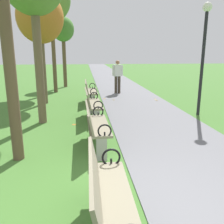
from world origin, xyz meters
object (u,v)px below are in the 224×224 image
at_px(park_bench_1, 108,196).
at_px(park_bench_2, 96,125).
at_px(park_bench_3, 92,104).
at_px(tree_4, 51,0).
at_px(tree_3, 40,18).
at_px(tree_5, 63,31).
at_px(lamp_post, 204,43).
at_px(pedestrian_walking, 118,75).
at_px(park_bench_4, 90,91).

height_order(park_bench_1, park_bench_2, same).
xyz_separation_m(park_bench_1, park_bench_3, (0.00, 4.91, 0.00)).
xyz_separation_m(park_bench_2, tree_4, (-1.71, 7.61, 3.94)).
bearing_deg(tree_3, park_bench_3, -55.02).
xyz_separation_m(park_bench_1, tree_5, (-1.36, 12.29, 2.71)).
relative_size(park_bench_3, lamp_post, 0.46).
bearing_deg(park_bench_3, lamp_post, 1.87).
bearing_deg(park_bench_2, park_bench_3, 90.00).
height_order(tree_4, pedestrian_walking, tree_4).
xyz_separation_m(park_bench_2, park_bench_4, (-0.00, 4.67, 0.00)).
xyz_separation_m(park_bench_1, tree_4, (-1.71, 10.30, 3.94)).
bearing_deg(pedestrian_walking, park_bench_2, -101.68).
relative_size(tree_4, pedestrian_walking, 3.40).
bearing_deg(park_bench_2, lamp_post, 33.79).
relative_size(park_bench_2, lamp_post, 0.46).
height_order(park_bench_3, tree_3, tree_3).
height_order(tree_3, pedestrian_walking, tree_3).
relative_size(park_bench_2, tree_3, 0.38).
distance_m(park_bench_1, park_bench_3, 4.91).
height_order(park_bench_1, park_bench_3, same).
bearing_deg(park_bench_2, pedestrian_walking, 78.32).
bearing_deg(park_bench_4, lamp_post, -33.62).
height_order(park_bench_1, tree_5, tree_5).
distance_m(park_bench_3, tree_5, 7.98).
relative_size(park_bench_2, park_bench_3, 1.00).
bearing_deg(pedestrian_walking, tree_3, -148.10).
relative_size(park_bench_4, lamp_post, 0.46).
bearing_deg(park_bench_1, park_bench_3, 90.00).
bearing_deg(tree_4, park_bench_3, -72.35).
height_order(pedestrian_walking, lamp_post, lamp_post).
xyz_separation_m(park_bench_4, lamp_post, (3.50, -2.33, 1.82)).
height_order(tree_3, tree_5, tree_3).
distance_m(park_bench_3, park_bench_4, 2.44).
bearing_deg(tree_3, tree_4, 88.05).
distance_m(park_bench_2, park_bench_4, 4.67).
distance_m(park_bench_2, tree_3, 5.85).
bearing_deg(tree_5, pedestrian_walking, -45.21).
distance_m(tree_3, pedestrian_walking, 4.46).
height_order(park_bench_2, pedestrian_walking, pedestrian_walking).
distance_m(tree_3, tree_5, 4.82).
relative_size(tree_3, pedestrian_walking, 2.63).
bearing_deg(tree_4, park_bench_2, -77.31).
xyz_separation_m(park_bench_4, tree_3, (-1.81, 0.15, 2.78)).
bearing_deg(pedestrian_walking, park_bench_4, -123.24).
bearing_deg(park_bench_2, tree_5, 98.06).
relative_size(park_bench_3, park_bench_4, 1.01).
height_order(park_bench_1, park_bench_4, same).
relative_size(park_bench_2, pedestrian_walking, 0.99).
height_order(park_bench_3, tree_4, tree_4).
distance_m(tree_5, lamp_post, 8.78).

